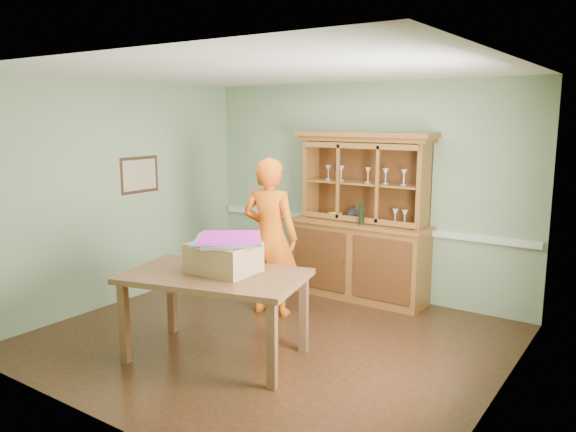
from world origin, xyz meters
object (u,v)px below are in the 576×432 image
Objects in this scene: person at (270,237)px; dining_table at (215,283)px; china_hutch at (361,241)px; cardboard_box at (224,257)px.

dining_table is at bearing 92.77° from person.
china_hutch reaches higher than dining_table.
person is at bearing 89.18° from dining_table.
person is (-0.30, 1.29, 0.18)m from dining_table.
dining_table is 3.09× the size of cardboard_box.
dining_table is 1.34m from person.
china_hutch is at bearing 83.64° from cardboard_box.
china_hutch is at bearing 68.99° from dining_table.
china_hutch is 1.13× the size of dining_table.
cardboard_box is at bearing -96.36° from china_hutch.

